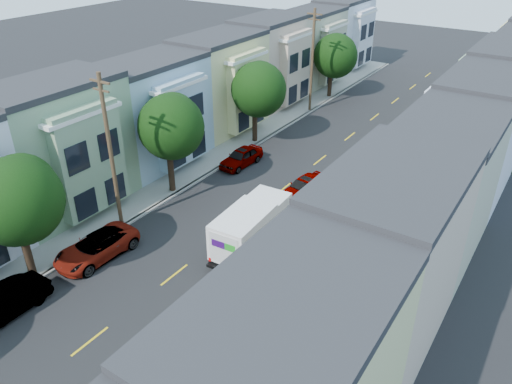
{
  "coord_description": "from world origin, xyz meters",
  "views": [
    {
      "loc": [
        16.1,
        -16.06,
        17.79
      ],
      "look_at": [
        0.72,
        7.28,
        2.2
      ],
      "focal_mm": 35.0,
      "sensor_mm": 36.0,
      "label": 1
    }
  ],
  "objects": [
    {
      "name": "parked_left_b",
      "position": [
        -4.9,
        -7.1,
        0.76
      ],
      "size": [
        1.66,
        4.57,
        1.52
      ],
      "primitive_type": "imported",
      "rotation": [
        0.0,
        0.0,
        0.01
      ],
      "color": "black",
      "rests_on": "ground"
    },
    {
      "name": "parked_right_c",
      "position": [
        4.9,
        18.32,
        0.74
      ],
      "size": [
        1.9,
        4.63,
        1.48
      ],
      "primitive_type": "imported",
      "rotation": [
        0.0,
        0.0,
        -0.03
      ],
      "color": "black",
      "rests_on": "ground"
    },
    {
      "name": "curb_left",
      "position": [
        -6.05,
        15.0,
        0.07
      ],
      "size": [
        0.3,
        70.0,
        0.15
      ],
      "primitive_type": "cube",
      "color": "gray",
      "rests_on": "ground"
    },
    {
      "name": "sidewalk_left",
      "position": [
        -7.35,
        15.0,
        0.07
      ],
      "size": [
        2.6,
        70.0,
        0.15
      ],
      "primitive_type": "cube",
      "color": "gray",
      "rests_on": "ground"
    },
    {
      "name": "tree_e",
      "position": [
        -6.3,
        33.17,
        4.6
      ],
      "size": [
        4.7,
        4.7,
        6.97
      ],
      "color": "black",
      "rests_on": "ground"
    },
    {
      "name": "tree_d",
      "position": [
        -6.3,
        18.21,
        4.86
      ],
      "size": [
        4.7,
        4.7,
        7.23
      ],
      "color": "black",
      "rests_on": "ground"
    },
    {
      "name": "parked_left_c",
      "position": [
        -4.9,
        -1.22,
        0.71
      ],
      "size": [
        2.6,
        5.23,
        1.42
      ],
      "primitive_type": "imported",
      "rotation": [
        0.0,
        0.0,
        -0.05
      ],
      "color": "#B0B0B0",
      "rests_on": "ground"
    },
    {
      "name": "curb_right",
      "position": [
        6.05,
        15.0,
        0.07
      ],
      "size": [
        0.3,
        70.0,
        0.15
      ],
      "primitive_type": "cube",
      "color": "gray",
      "rests_on": "ground"
    },
    {
      "name": "ground",
      "position": [
        0.0,
        0.0,
        0.0
      ],
      "size": [
        160.0,
        160.0,
        0.0
      ],
      "primitive_type": "plane",
      "color": "black",
      "rests_on": "ground"
    },
    {
      "name": "parked_right_d",
      "position": [
        4.9,
        29.32,
        0.61
      ],
      "size": [
        1.86,
        4.15,
        1.23
      ],
      "primitive_type": "imported",
      "rotation": [
        0.0,
        0.0,
        -0.04
      ],
      "color": "#0F123A",
      "rests_on": "ground"
    },
    {
      "name": "tree_far_r",
      "position": [
        6.89,
        30.7,
        3.74
      ],
      "size": [
        3.1,
        3.1,
        5.33
      ],
      "color": "black",
      "rests_on": "ground"
    },
    {
      "name": "townhouse_row_right",
      "position": [
        11.15,
        15.0,
        0.0
      ],
      "size": [
        5.0,
        70.0,
        8.5
      ],
      "primitive_type": "cube",
      "color": "#B5B597",
      "rests_on": "ground"
    },
    {
      "name": "centerline",
      "position": [
        0.0,
        15.0,
        0.0
      ],
      "size": [
        0.12,
        70.0,
        0.01
      ],
      "primitive_type": "cube",
      "color": "gold",
      "rests_on": "ground"
    },
    {
      "name": "road_slab",
      "position": [
        0.0,
        15.0,
        0.01
      ],
      "size": [
        12.0,
        70.0,
        0.02
      ],
      "primitive_type": "cube",
      "color": "black",
      "rests_on": "ground"
    },
    {
      "name": "parked_right_b",
      "position": [
        4.9,
        -2.15,
        0.61
      ],
      "size": [
        2.48,
        4.61,
        1.23
      ],
      "primitive_type": "imported",
      "rotation": [
        0.0,
        0.0,
        -0.1
      ],
      "color": "white",
      "rests_on": "ground"
    },
    {
      "name": "utility_pole_far",
      "position": [
        -6.3,
        28.0,
        5.15
      ],
      "size": [
        1.6,
        0.26,
        10.0
      ],
      "color": "#42301E",
      "rests_on": "ground"
    },
    {
      "name": "fedex_truck",
      "position": [
        2.22,
        4.49,
        1.62
      ],
      "size": [
        2.33,
        6.05,
        2.9
      ],
      "rotation": [
        0.0,
        0.0,
        0.06
      ],
      "color": "silver",
      "rests_on": "ground"
    },
    {
      "name": "townhouse_row_left",
      "position": [
        -11.15,
        15.0,
        0.0
      ],
      "size": [
        5.0,
        70.0,
        8.5
      ],
      "primitive_type": "cube",
      "color": "#B5B597",
      "rests_on": "ground"
    },
    {
      "name": "lead_sedan",
      "position": [
        1.8,
        11.99,
        0.75
      ],
      "size": [
        2.46,
        4.84,
        1.5
      ],
      "primitive_type": "imported",
      "rotation": [
        0.0,
        0.0,
        -0.15
      ],
      "color": "black",
      "rests_on": "ground"
    },
    {
      "name": "utility_pole_near",
      "position": [
        -6.3,
        2.0,
        5.15
      ],
      "size": [
        1.6,
        0.26,
        10.0
      ],
      "color": "#42301E",
      "rests_on": "ground"
    },
    {
      "name": "sidewalk_right",
      "position": [
        7.35,
        15.0,
        0.07
      ],
      "size": [
        2.6,
        70.0,
        0.15
      ],
      "primitive_type": "cube",
      "color": "gray",
      "rests_on": "ground"
    },
    {
      "name": "tree_c",
      "position": [
        -6.3,
        7.29,
        5.13
      ],
      "size": [
        4.56,
        4.56,
        7.43
      ],
      "color": "black",
      "rests_on": "ground"
    },
    {
      "name": "parked_left_d",
      "position": [
        -4.9,
        13.66,
        0.71
      ],
      "size": [
        1.99,
        4.51,
        1.43
      ],
      "primitive_type": "imported",
      "rotation": [
        0.0,
        0.0,
        -0.07
      ],
      "color": "#4B150B",
      "rests_on": "ground"
    },
    {
      "name": "tree_b",
      "position": [
        -6.3,
        -4.4,
        4.96
      ],
      "size": [
        4.7,
        4.7,
        7.33
      ],
      "color": "black",
      "rests_on": "ground"
    }
  ]
}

